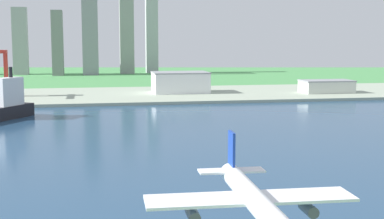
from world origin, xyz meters
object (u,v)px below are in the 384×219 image
object	(u,v)px
cargo_ship	(3,105)
warehouse_annex	(327,86)
warehouse_main	(180,82)
airplane_landing	(253,199)

from	to	relation	value
cargo_ship	warehouse_annex	bearing A→B (deg)	21.83
cargo_ship	warehouse_main	xyz separation A→B (m)	(135.74, 132.73, 2.30)
cargo_ship	warehouse_main	bearing A→B (deg)	44.36
warehouse_main	warehouse_annex	xyz separation A→B (m)	(130.79, -25.99, -3.67)
airplane_landing	warehouse_annex	world-z (taller)	airplane_landing
airplane_landing	warehouse_annex	xyz separation A→B (m)	(186.60, 386.03, -16.66)
airplane_landing	warehouse_main	bearing A→B (deg)	82.29
warehouse_annex	airplane_landing	bearing A→B (deg)	-115.80
cargo_ship	airplane_landing	bearing A→B (deg)	-74.03
cargo_ship	warehouse_annex	size ratio (longest dim) A/B	1.13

